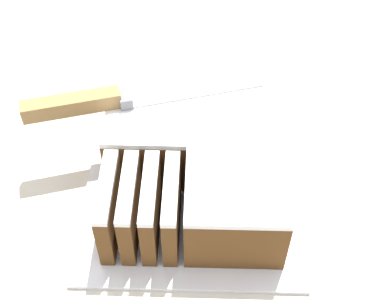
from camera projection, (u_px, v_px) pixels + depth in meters
The scene contains 4 objects.
countertop at pixel (164, 281), 1.13m from camera, with size 1.40×1.10×0.92m.
cake_board at pixel (192, 177), 0.72m from camera, with size 0.28×0.34×0.01m.
cake at pixel (196, 150), 0.69m from camera, with size 0.22×0.28×0.09m.
knife at pixel (101, 101), 0.68m from camera, with size 0.31×0.11×0.02m.
Camera 1 is at (0.07, -0.55, 1.48)m, focal length 50.00 mm.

